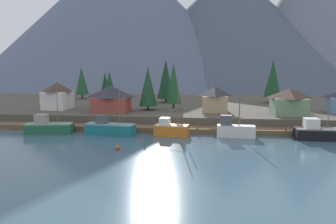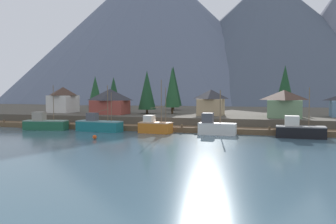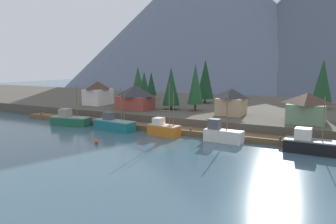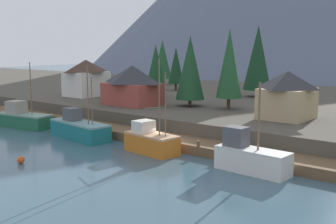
{
  "view_description": "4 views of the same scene",
  "coord_description": "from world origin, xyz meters",
  "px_view_note": "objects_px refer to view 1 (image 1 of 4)",
  "views": [
    {
      "loc": [
        5.75,
        -58.74,
        12.16
      ],
      "look_at": [
        -1.84,
        3.38,
        3.66
      ],
      "focal_mm": 34.32,
      "sensor_mm": 36.0,
      "label": 1
    },
    {
      "loc": [
        19.79,
        -66.05,
        7.89
      ],
      "look_at": [
        0.43,
        3.37,
        3.67
      ],
      "focal_mm": 38.69,
      "sensor_mm": 36.0,
      "label": 2
    },
    {
      "loc": [
        28.67,
        -54.25,
        13.13
      ],
      "look_at": [
        -1.82,
        2.08,
        3.91
      ],
      "focal_mm": 34.93,
      "sensor_mm": 36.0,
      "label": 3
    },
    {
      "loc": [
        27.89,
        -33.96,
        10.91
      ],
      "look_at": [
        -1.28,
        1.77,
        3.84
      ],
      "focal_mm": 44.87,
      "sensor_mm": 36.0,
      "label": 4
    }
  ],
  "objects_px": {
    "conifer_near_right": "(148,86)",
    "channel_buoy": "(118,147)",
    "house_tan": "(215,99)",
    "conifer_mid_left": "(174,83)",
    "fishing_boat_green": "(48,127)",
    "conifer_near_left": "(110,87)",
    "fishing_boat_orange": "(171,129)",
    "house_white": "(58,96)",
    "conifer_back_left": "(82,81)",
    "conifer_mid_right": "(273,78)",
    "conifer_back_right": "(105,85)",
    "conifer_centre": "(166,79)",
    "fishing_boat_white": "(234,130)",
    "fishing_boat_black": "(318,132)",
    "fishing_boat_teal": "(110,128)",
    "house_green": "(289,101)",
    "house_red": "(111,98)"
  },
  "relations": [
    {
      "from": "house_white",
      "to": "channel_buoy",
      "type": "relative_size",
      "value": 9.89
    },
    {
      "from": "fishing_boat_orange",
      "to": "fishing_boat_white",
      "type": "bearing_deg",
      "value": 8.68
    },
    {
      "from": "fishing_boat_green",
      "to": "house_red",
      "type": "bearing_deg",
      "value": 48.47
    },
    {
      "from": "fishing_boat_black",
      "to": "house_tan",
      "type": "bearing_deg",
      "value": 139.72
    },
    {
      "from": "house_white",
      "to": "conifer_near_left",
      "type": "bearing_deg",
      "value": 27.94
    },
    {
      "from": "fishing_boat_black",
      "to": "conifer_mid_right",
      "type": "distance_m",
      "value": 36.77
    },
    {
      "from": "conifer_mid_left",
      "to": "channel_buoy",
      "type": "distance_m",
      "value": 30.52
    },
    {
      "from": "conifer_near_right",
      "to": "channel_buoy",
      "type": "xyz_separation_m",
      "value": [
        0.48,
        -27.82,
        -7.75
      ]
    },
    {
      "from": "fishing_boat_white",
      "to": "conifer_back_right",
      "type": "xyz_separation_m",
      "value": [
        -34.45,
        33.18,
        6.09
      ]
    },
    {
      "from": "fishing_boat_teal",
      "to": "fishing_boat_white",
      "type": "bearing_deg",
      "value": 8.09
    },
    {
      "from": "house_white",
      "to": "fishing_boat_white",
      "type": "bearing_deg",
      "value": -20.82
    },
    {
      "from": "house_tan",
      "to": "conifer_mid_left",
      "type": "relative_size",
      "value": 0.58
    },
    {
      "from": "house_red",
      "to": "channel_buoy",
      "type": "distance_m",
      "value": 25.67
    },
    {
      "from": "conifer_mid_right",
      "to": "conifer_back_right",
      "type": "relative_size",
      "value": 1.42
    },
    {
      "from": "fishing_boat_green",
      "to": "conifer_near_left",
      "type": "distance_m",
      "value": 23.65
    },
    {
      "from": "house_red",
      "to": "conifer_back_left",
      "type": "relative_size",
      "value": 0.81
    },
    {
      "from": "fishing_boat_white",
      "to": "conifer_mid_left",
      "type": "distance_m",
      "value": 22.88
    },
    {
      "from": "fishing_boat_teal",
      "to": "conifer_back_right",
      "type": "relative_size",
      "value": 1.09
    },
    {
      "from": "conifer_back_right",
      "to": "channel_buoy",
      "type": "bearing_deg",
      "value": -69.98
    },
    {
      "from": "conifer_mid_right",
      "to": "conifer_back_left",
      "type": "bearing_deg",
      "value": 174.12
    },
    {
      "from": "conifer_near_right",
      "to": "conifer_back_right",
      "type": "bearing_deg",
      "value": 133.28
    },
    {
      "from": "fishing_boat_green",
      "to": "conifer_near_left",
      "type": "xyz_separation_m",
      "value": [
        5.27,
        22.16,
        6.36
      ]
    },
    {
      "from": "fishing_boat_orange",
      "to": "conifer_back_right",
      "type": "relative_size",
      "value": 1.16
    },
    {
      "from": "house_white",
      "to": "fishing_boat_orange",
      "type": "bearing_deg",
      "value": -28.47
    },
    {
      "from": "house_tan",
      "to": "channel_buoy",
      "type": "height_order",
      "value": "house_tan"
    },
    {
      "from": "conifer_centre",
      "to": "conifer_near_left",
      "type": "bearing_deg",
      "value": -136.76
    },
    {
      "from": "fishing_boat_black",
      "to": "conifer_centre",
      "type": "relative_size",
      "value": 0.69
    },
    {
      "from": "conifer_mid_left",
      "to": "conifer_near_right",
      "type": "bearing_deg",
      "value": -170.37
    },
    {
      "from": "conifer_mid_right",
      "to": "fishing_boat_green",
      "type": "bearing_deg",
      "value": -142.78
    },
    {
      "from": "fishing_boat_orange",
      "to": "house_white",
      "type": "xyz_separation_m",
      "value": [
        -29.07,
        15.76,
        4.51
      ]
    },
    {
      "from": "house_tan",
      "to": "conifer_back_left",
      "type": "relative_size",
      "value": 0.63
    },
    {
      "from": "house_white",
      "to": "channel_buoy",
      "type": "distance_m",
      "value": 35.24
    },
    {
      "from": "fishing_boat_green",
      "to": "conifer_near_left",
      "type": "relative_size",
      "value": 1.0
    },
    {
      "from": "house_tan",
      "to": "house_white",
      "type": "height_order",
      "value": "house_white"
    },
    {
      "from": "fishing_boat_green",
      "to": "conifer_near_right",
      "type": "distance_m",
      "value": 24.57
    },
    {
      "from": "house_green",
      "to": "conifer_near_left",
      "type": "height_order",
      "value": "conifer_near_left"
    },
    {
      "from": "fishing_boat_black",
      "to": "channel_buoy",
      "type": "xyz_separation_m",
      "value": [
        -32.32,
        -10.97,
        -0.93
      ]
    },
    {
      "from": "fishing_boat_white",
      "to": "house_green",
      "type": "relative_size",
      "value": 1.09
    },
    {
      "from": "conifer_near_left",
      "to": "conifer_back_left",
      "type": "height_order",
      "value": "conifer_back_left"
    },
    {
      "from": "house_white",
      "to": "conifer_back_right",
      "type": "bearing_deg",
      "value": 71.23
    },
    {
      "from": "fishing_boat_green",
      "to": "channel_buoy",
      "type": "distance_m",
      "value": 19.54
    },
    {
      "from": "fishing_boat_teal",
      "to": "conifer_centre",
      "type": "height_order",
      "value": "conifer_centre"
    },
    {
      "from": "fishing_boat_teal",
      "to": "house_green",
      "type": "distance_m",
      "value": 37.37
    },
    {
      "from": "house_green",
      "to": "conifer_near_right",
      "type": "height_order",
      "value": "conifer_near_right"
    },
    {
      "from": "fishing_boat_green",
      "to": "fishing_boat_white",
      "type": "relative_size",
      "value": 1.12
    },
    {
      "from": "house_red",
      "to": "conifer_near_right",
      "type": "distance_m",
      "value": 9.05
    },
    {
      "from": "fishing_boat_orange",
      "to": "conifer_mid_right",
      "type": "bearing_deg",
      "value": 62.39
    },
    {
      "from": "conifer_near_right",
      "to": "fishing_boat_white",
      "type": "bearing_deg",
      "value": -41.35
    },
    {
      "from": "fishing_boat_teal",
      "to": "house_tan",
      "type": "distance_m",
      "value": 25.38
    },
    {
      "from": "conifer_near_right",
      "to": "conifer_mid_left",
      "type": "height_order",
      "value": "conifer_mid_left"
    }
  ]
}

